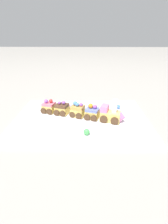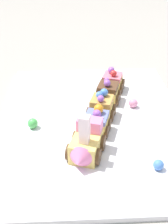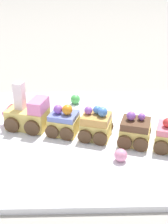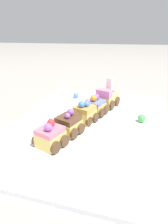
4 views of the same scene
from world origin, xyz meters
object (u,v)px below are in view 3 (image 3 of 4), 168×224
(cake_train_locomotive, at_px, (25,115))
(cake_car_chocolate, at_px, (135,132))
(cake_car_caramel, at_px, (96,125))
(cake_car_blueberry, at_px, (64,122))
(gumball_green, at_px, (75,99))
(gumball_pink, at_px, (121,155))

(cake_train_locomotive, xyz_separation_m, cake_car_chocolate, (-0.23, 0.07, -0.00))
(cake_car_caramel, relative_size, cake_car_chocolate, 1.00)
(cake_train_locomotive, bearing_deg, cake_car_caramel, -179.97)
(cake_car_blueberry, distance_m, cake_car_chocolate, 0.15)
(cake_train_locomotive, xyz_separation_m, cake_car_caramel, (-0.15, 0.05, -0.00))
(cake_train_locomotive, distance_m, gumball_green, 0.16)
(cake_car_blueberry, xyz_separation_m, cake_car_chocolate, (-0.14, 0.04, -0.00))
(cake_train_locomotive, relative_size, gumball_green, 4.80)
(cake_car_caramel, xyz_separation_m, gumball_green, (0.04, -0.17, -0.01))
(cake_train_locomotive, height_order, cake_car_caramel, cake_train_locomotive)
(gumball_green, relative_size, gumball_pink, 1.02)
(gumball_pink, bearing_deg, cake_car_chocolate, -119.53)
(cake_train_locomotive, relative_size, cake_car_caramel, 1.45)
(cake_car_caramel, bearing_deg, cake_train_locomotive, 0.03)
(gumball_pink, bearing_deg, cake_train_locomotive, -35.21)
(cake_car_chocolate, bearing_deg, cake_train_locomotive, 0.03)
(cake_train_locomotive, distance_m, cake_car_caramel, 0.16)
(gumball_green, xyz_separation_m, gumball_pink, (-0.08, 0.25, -0.00))
(cake_train_locomotive, bearing_deg, cake_car_chocolate, -179.97)
(cake_train_locomotive, distance_m, cake_car_blueberry, 0.09)
(cake_train_locomotive, distance_m, cake_car_chocolate, 0.24)
(gumball_green, bearing_deg, cake_car_chocolate, 121.95)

